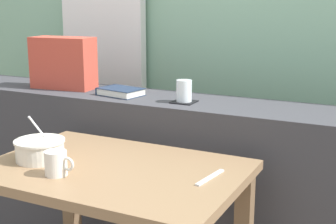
% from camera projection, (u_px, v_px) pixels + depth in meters
% --- Properties ---
extents(curtain_left_panel, '(0.56, 0.06, 2.50)m').
position_uv_depth(curtain_left_panel, '(103.00, 9.00, 2.88)').
color(curtain_left_panel, white).
rests_on(curtain_left_panel, ground).
extents(dark_console_ledge, '(2.80, 0.37, 0.86)m').
position_uv_depth(dark_console_ledge, '(185.00, 189.00, 2.27)').
color(dark_console_ledge, '#38383D').
rests_on(dark_console_ledge, ground).
extents(breakfast_table, '(0.91, 0.62, 0.72)m').
position_uv_depth(breakfast_table, '(115.00, 203.00, 1.74)').
color(breakfast_table, brown).
rests_on(breakfast_table, ground).
extents(coaster_square, '(0.10, 0.10, 0.00)m').
position_uv_depth(coaster_square, '(184.00, 102.00, 2.12)').
color(coaster_square, black).
rests_on(coaster_square, dark_console_ledge).
extents(juice_glass, '(0.07, 0.07, 0.10)m').
position_uv_depth(juice_glass, '(184.00, 92.00, 2.11)').
color(juice_glass, white).
rests_on(juice_glass, coaster_square).
extents(closed_book, '(0.22, 0.17, 0.03)m').
position_uv_depth(closed_book, '(120.00, 92.00, 2.28)').
color(closed_book, '#1E2D47').
rests_on(closed_book, dark_console_ledge).
extents(throw_pillow, '(0.33, 0.17, 0.26)m').
position_uv_depth(throw_pillow, '(63.00, 63.00, 2.44)').
color(throw_pillow, '#B74233').
rests_on(throw_pillow, dark_console_ledge).
extents(soup_bowl, '(0.19, 0.19, 0.17)m').
position_uv_depth(soup_bowl, '(40.00, 150.00, 1.78)').
color(soup_bowl, silver).
rests_on(soup_bowl, breakfast_table).
extents(fork_utensil, '(0.04, 0.17, 0.01)m').
position_uv_depth(fork_utensil, '(210.00, 177.00, 1.60)').
color(fork_utensil, silver).
rests_on(fork_utensil, breakfast_table).
extents(ceramic_mug, '(0.11, 0.08, 0.08)m').
position_uv_depth(ceramic_mug, '(57.00, 163.00, 1.62)').
color(ceramic_mug, silver).
rests_on(ceramic_mug, breakfast_table).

